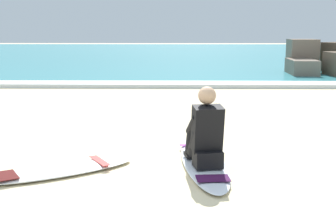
{
  "coord_description": "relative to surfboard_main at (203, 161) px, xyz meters",
  "views": [
    {
      "loc": [
        0.57,
        -5.55,
        1.72
      ],
      "look_at": [
        0.46,
        1.22,
        0.55
      ],
      "focal_mm": 49.19,
      "sensor_mm": 36.0,
      "label": 1
    }
  ],
  "objects": [
    {
      "name": "ground_plane",
      "position": [
        -0.92,
        -0.02,
        -0.04
      ],
      "size": [
        80.0,
        80.0,
        0.0
      ],
      "primitive_type": "plane",
      "color": "beige"
    },
    {
      "name": "breaking_foam",
      "position": [
        -0.92,
        7.45,
        0.02
      ],
      "size": [
        80.0,
        0.9,
        0.11
      ],
      "primitive_type": "cube",
      "color": "white",
      "rests_on": "ground"
    },
    {
      "name": "surfboard_spare_near",
      "position": [
        -1.73,
        -0.39,
        0.0
      ],
      "size": [
        1.87,
        1.42,
        0.08
      ],
      "color": "white",
      "rests_on": "ground"
    },
    {
      "name": "surfboard_main",
      "position": [
        0.0,
        0.0,
        0.0
      ],
      "size": [
        0.7,
        2.41,
        0.08
      ],
      "color": "silver",
      "rests_on": "ground"
    },
    {
      "name": "surfer_seated",
      "position": [
        0.01,
        -0.25,
        0.4
      ],
      "size": [
        0.46,
        0.75,
        0.95
      ],
      "color": "black",
      "rests_on": "surfboard_main"
    },
    {
      "name": "sea",
      "position": [
        -0.92,
        21.15,
        0.01
      ],
      "size": [
        80.0,
        28.0,
        0.1
      ],
      "primitive_type": "cube",
      "color": "teal",
      "rests_on": "ground"
    }
  ]
}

